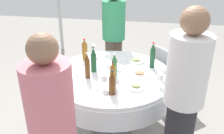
# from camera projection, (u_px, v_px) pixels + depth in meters

# --- Properties ---
(ground_plane) EXTENTS (10.00, 10.00, 0.00)m
(ground_plane) POSITION_uv_depth(u_px,v_px,m) (112.00, 125.00, 3.22)
(ground_plane) COLOR gray
(dining_table) EXTENTS (1.44, 1.44, 0.74)m
(dining_table) POSITION_uv_depth(u_px,v_px,m) (112.00, 85.00, 2.97)
(dining_table) COLOR white
(dining_table) RESTS_ON ground_plane
(bottle_brown_south) EXTENTS (0.06, 0.06, 0.30)m
(bottle_brown_south) POSITION_uv_depth(u_px,v_px,m) (87.00, 66.00, 2.76)
(bottle_brown_south) COLOR #593314
(bottle_brown_south) RESTS_ON dining_table
(bottle_amber_outer) EXTENTS (0.06, 0.06, 0.26)m
(bottle_amber_outer) POSITION_uv_depth(u_px,v_px,m) (113.00, 74.00, 2.63)
(bottle_amber_outer) COLOR #8C5619
(bottle_amber_outer) RESTS_ON dining_table
(bottle_amber_far) EXTENTS (0.07, 0.07, 0.28)m
(bottle_amber_far) POSITION_uv_depth(u_px,v_px,m) (85.00, 50.00, 3.22)
(bottle_amber_far) COLOR #8C5619
(bottle_amber_far) RESTS_ON dining_table
(bottle_brown_north) EXTENTS (0.07, 0.07, 0.26)m
(bottle_brown_north) POSITION_uv_depth(u_px,v_px,m) (112.00, 83.00, 2.46)
(bottle_brown_north) COLOR #593314
(bottle_brown_north) RESTS_ON dining_table
(bottle_dark_green_right) EXTENTS (0.07, 0.07, 0.31)m
(bottle_dark_green_right) POSITION_uv_depth(u_px,v_px,m) (94.00, 60.00, 2.90)
(bottle_dark_green_right) COLOR #194728
(bottle_dark_green_right) RESTS_ON dining_table
(bottle_green_front) EXTENTS (0.06, 0.06, 0.27)m
(bottle_green_front) POSITION_uv_depth(u_px,v_px,m) (114.00, 65.00, 2.81)
(bottle_green_front) COLOR #2D6B38
(bottle_green_front) RESTS_ON dining_table
(bottle_dark_green_near) EXTENTS (0.06, 0.06, 0.32)m
(bottle_dark_green_near) POSITION_uv_depth(u_px,v_px,m) (153.00, 56.00, 2.99)
(bottle_dark_green_near) COLOR #194728
(bottle_dark_green_near) RESTS_ON dining_table
(wine_glass_north) EXTENTS (0.07, 0.07, 0.14)m
(wine_glass_north) POSITION_uv_depth(u_px,v_px,m) (160.00, 77.00, 2.60)
(wine_glass_north) COLOR white
(wine_glass_north) RESTS_ON dining_table
(wine_glass_right) EXTENTS (0.06, 0.06, 0.15)m
(wine_glass_right) POSITION_uv_depth(u_px,v_px,m) (94.00, 48.00, 3.34)
(wine_glass_right) COLOR white
(wine_glass_right) RESTS_ON dining_table
(wine_glass_front) EXTENTS (0.06, 0.06, 0.15)m
(wine_glass_front) POSITION_uv_depth(u_px,v_px,m) (104.00, 79.00, 2.56)
(wine_glass_front) COLOR white
(wine_glass_front) RESTS_ON dining_table
(wine_glass_near) EXTENTS (0.07, 0.07, 0.13)m
(wine_glass_near) POSITION_uv_depth(u_px,v_px,m) (163.00, 73.00, 2.73)
(wine_glass_near) COLOR white
(wine_glass_near) RESTS_ON dining_table
(wine_glass_mid) EXTENTS (0.06, 0.06, 0.14)m
(wine_glass_mid) POSITION_uv_depth(u_px,v_px,m) (107.00, 57.00, 3.11)
(wine_glass_mid) COLOR white
(wine_glass_mid) RESTS_ON dining_table
(plate_mid) EXTENTS (0.22, 0.22, 0.04)m
(plate_mid) POSITION_uv_depth(u_px,v_px,m) (136.00, 61.00, 3.21)
(plate_mid) COLOR white
(plate_mid) RESTS_ON dining_table
(plate_rear) EXTENTS (0.25, 0.25, 0.04)m
(plate_rear) POSITION_uv_depth(u_px,v_px,m) (139.00, 74.00, 2.88)
(plate_rear) COLOR white
(plate_rear) RESTS_ON dining_table
(plate_inner) EXTENTS (0.20, 0.20, 0.04)m
(plate_inner) POSITION_uv_depth(u_px,v_px,m) (136.00, 87.00, 2.61)
(plate_inner) COLOR white
(plate_inner) RESTS_ON dining_table
(spoon_outer) EXTENTS (0.16, 0.11, 0.00)m
(spoon_outer) POSITION_uv_depth(u_px,v_px,m) (108.00, 59.00, 3.29)
(spoon_outer) COLOR silver
(spoon_outer) RESTS_ON dining_table
(spoon_far) EXTENTS (0.02, 0.18, 0.00)m
(spoon_far) POSITION_uv_depth(u_px,v_px,m) (87.00, 92.00, 2.54)
(spoon_far) COLOR silver
(spoon_far) RESTS_ON dining_table
(spoon_north) EXTENTS (0.13, 0.15, 0.00)m
(spoon_north) POSITION_uv_depth(u_px,v_px,m) (76.00, 83.00, 2.71)
(spoon_north) COLOR silver
(spoon_north) RESTS_ON dining_table
(folded_napkin) EXTENTS (0.17, 0.17, 0.02)m
(folded_napkin) POSITION_uv_depth(u_px,v_px,m) (117.00, 68.00, 3.01)
(folded_napkin) COLOR white
(folded_napkin) RESTS_ON dining_table
(person_south) EXTENTS (0.34, 0.34, 1.60)m
(person_south) POSITION_uv_depth(u_px,v_px,m) (53.00, 133.00, 1.83)
(person_south) COLOR #26262B
(person_south) RESTS_ON ground_plane
(person_outer) EXTENTS (0.34, 0.34, 1.58)m
(person_outer) POSITION_uv_depth(u_px,v_px,m) (114.00, 37.00, 3.80)
(person_outer) COLOR #4C3F33
(person_outer) RESTS_ON ground_plane
(person_far) EXTENTS (0.34, 0.34, 1.68)m
(person_far) POSITION_uv_depth(u_px,v_px,m) (183.00, 100.00, 2.14)
(person_far) COLOR #26262B
(person_far) RESTS_ON ground_plane
(chair_front) EXTENTS (0.56, 0.56, 0.87)m
(chair_front) POSITION_uv_depth(u_px,v_px,m) (170.00, 73.00, 3.40)
(chair_front) COLOR #99999E
(chair_front) RESTS_ON ground_plane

